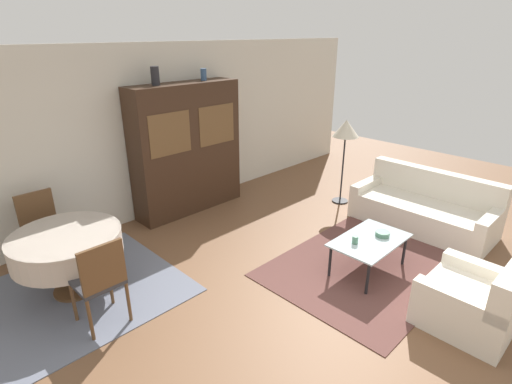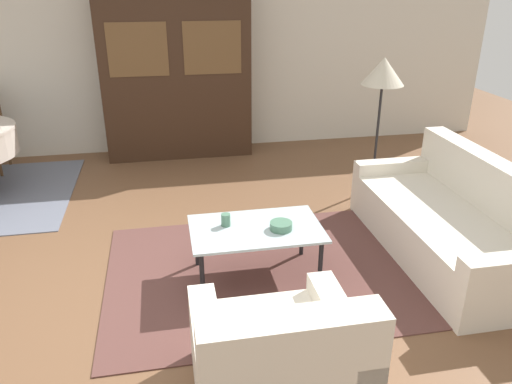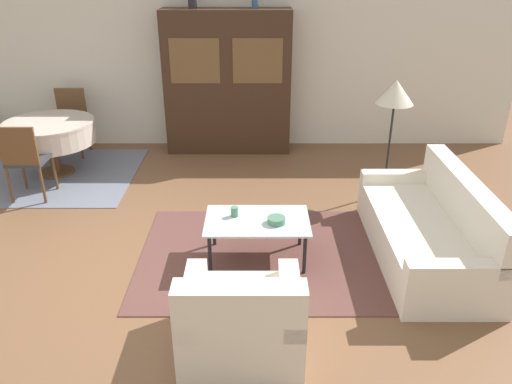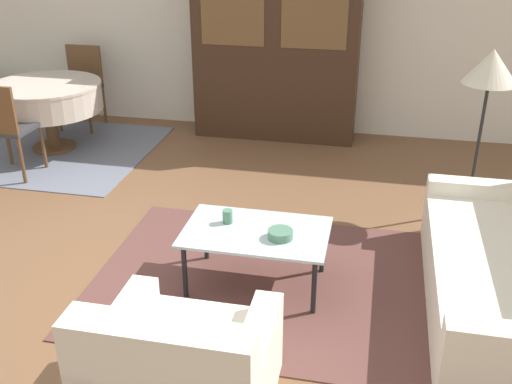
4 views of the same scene
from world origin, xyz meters
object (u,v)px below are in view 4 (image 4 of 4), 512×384
object	(u,v)px
cup	(228,216)
bowl	(280,234)
floor_lamp	(490,73)
armchair	(182,373)
dining_table	(47,97)
couch	(512,274)
coffee_table	(256,236)
dining_chair_near	(4,124)
dining_chair_far	(82,81)
display_cabinet	(276,47)

from	to	relation	value
cup	bowl	size ratio (longest dim) A/B	0.57
floor_lamp	armchair	bearing A→B (deg)	-121.95
dining_table	bowl	xyz separation A→B (m)	(3.01, -2.25, -0.13)
dining_table	floor_lamp	distance (m)	4.55
couch	coffee_table	xyz separation A→B (m)	(-1.74, -0.05, 0.12)
couch	cup	bearing A→B (deg)	89.35
armchair	floor_lamp	size ratio (longest dim) A/B	0.62
dining_chair_near	dining_chair_far	distance (m)	1.64
dining_chair_near	cup	distance (m)	2.90
display_cabinet	floor_lamp	bearing A→B (deg)	-38.79
dining_chair_far	cup	xyz separation A→B (m)	(2.60, -2.93, -0.07)
armchair	dining_chair_far	xyz separation A→B (m)	(-2.70, 4.31, 0.28)
display_cabinet	floor_lamp	xyz separation A→B (m)	(2.07, -1.66, 0.22)
display_cabinet	dining_chair_far	bearing A→B (deg)	-176.13
couch	dining_table	xyz separation A→B (m)	(-4.56, 2.13, 0.32)
couch	cup	distance (m)	1.97
dining_table	cup	bearing A→B (deg)	-39.09
armchair	cup	distance (m)	1.40
cup	couch	bearing A→B (deg)	-0.65
armchair	dining_chair_near	distance (m)	3.80
dining_chair_near	bowl	world-z (taller)	dining_chair_near
coffee_table	dining_table	distance (m)	3.57
coffee_table	bowl	world-z (taller)	bowl
coffee_table	dining_chair_near	size ratio (longest dim) A/B	1.05
armchair	cup	xyz separation A→B (m)	(-0.10, 1.38, 0.20)
dining_table	coffee_table	bearing A→B (deg)	-37.78
dining_chair_far	cup	bearing A→B (deg)	131.55
coffee_table	cup	xyz separation A→B (m)	(-0.22, 0.08, 0.09)
floor_lamp	bowl	distance (m)	2.28
display_cabinet	cup	size ratio (longest dim) A/B	21.21
couch	display_cabinet	xyz separation A→B (m)	(-2.17, 3.11, 0.77)
dining_chair_far	bowl	distance (m)	4.30
coffee_table	cup	size ratio (longest dim) A/B	10.28
couch	dining_chair_far	world-z (taller)	dining_chair_far
coffee_table	floor_lamp	size ratio (longest dim) A/B	0.69
dining_table	couch	bearing A→B (deg)	-25.07
armchair	cup	bearing A→B (deg)	94.26
armchair	display_cabinet	xyz separation A→B (m)	(-0.31, 4.47, 0.76)
coffee_table	dining_chair_near	bearing A→B (deg)	154.16
dining_table	dining_chair_far	size ratio (longest dim) A/B	1.23
dining_chair_near	cup	size ratio (longest dim) A/B	9.82
couch	floor_lamp	size ratio (longest dim) A/B	1.39
dining_chair_near	floor_lamp	xyz separation A→B (m)	(4.45, 0.14, 0.71)
couch	armchair	size ratio (longest dim) A/B	2.25
dining_chair_near	dining_chair_far	size ratio (longest dim) A/B	1.00
floor_lamp	cup	xyz separation A→B (m)	(-1.85, -1.43, -0.78)
bowl	dining_chair_near	bearing A→B (deg)	154.55
cup	bowl	distance (m)	0.43
dining_table	display_cabinet	bearing A→B (deg)	22.38
armchair	dining_table	bearing A→B (deg)	127.74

